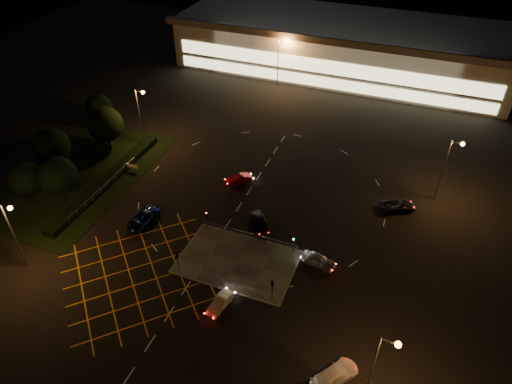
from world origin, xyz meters
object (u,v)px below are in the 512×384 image
(signal_nw, at_px, (207,217))
(signal_ne, at_px, (294,240))
(car_east_grey, at_px, (398,206))
(car_far_dkgrey, at_px, (260,223))
(car_right_silver, at_px, (318,260))
(car_left_blue, at_px, (143,218))
(car_queue_white, at_px, (220,303))
(car_circ_red, at_px, (239,179))
(car_approach_white, at_px, (335,375))
(signal_sw, at_px, (177,258))
(signal_se, at_px, (272,286))

(signal_nw, bearing_deg, signal_ne, 0.00)
(car_east_grey, bearing_deg, car_far_dkgrey, 93.87)
(car_right_silver, bearing_deg, car_left_blue, 103.04)
(signal_nw, distance_m, car_far_dkgrey, 7.17)
(car_queue_white, distance_m, car_far_dkgrey, 14.01)
(car_circ_red, xyz_separation_m, car_approach_white, (21.16, -26.37, 0.12))
(car_circ_red, bearing_deg, car_far_dkgrey, -3.36)
(signal_sw, bearing_deg, car_left_blue, -34.75)
(car_right_silver, bearing_deg, car_queue_white, 150.53)
(signal_nw, bearing_deg, signal_sw, -90.00)
(signal_se, relative_size, car_east_grey, 0.63)
(car_approach_white, bearing_deg, signal_ne, -24.53)
(signal_sw, xyz_separation_m, car_circ_red, (-0.20, 19.42, -1.73))
(signal_nw, bearing_deg, car_queue_white, -57.94)
(car_circ_red, height_order, car_east_grey, car_east_grey)
(signal_ne, distance_m, car_approach_white, 17.49)
(car_circ_red, bearing_deg, signal_se, -8.86)
(car_far_dkgrey, bearing_deg, car_right_silver, -59.23)
(car_approach_white, bearing_deg, car_far_dkgrey, -16.24)
(car_right_silver, relative_size, car_approach_white, 0.83)
(signal_nw, distance_m, car_queue_white, 13.09)
(signal_sw, relative_size, signal_ne, 1.00)
(signal_sw, height_order, car_far_dkgrey, signal_sw)
(car_far_dkgrey, relative_size, car_approach_white, 0.97)
(car_far_dkgrey, height_order, car_east_grey, car_far_dkgrey)
(car_east_grey, bearing_deg, signal_se, 124.33)
(signal_nw, distance_m, car_approach_white, 25.78)
(car_left_blue, bearing_deg, car_east_grey, 31.87)
(car_queue_white, bearing_deg, signal_nw, 132.89)
(signal_ne, bearing_deg, car_circ_red, 136.84)
(car_east_grey, bearing_deg, signal_ne, 112.25)
(car_queue_white, height_order, car_left_blue, car_left_blue)
(car_far_dkgrey, bearing_deg, car_approach_white, -87.88)
(car_queue_white, xyz_separation_m, car_far_dkgrey, (-0.58, 14.00, 0.11))
(signal_sw, bearing_deg, car_approach_white, 161.67)
(signal_ne, relative_size, car_queue_white, 0.82)
(signal_ne, xyz_separation_m, car_queue_white, (-5.11, -10.99, -1.73))
(car_right_silver, distance_m, car_approach_white, 15.22)
(signal_sw, height_order, car_east_grey, signal_sw)
(car_queue_white, relative_size, car_right_silver, 0.89)
(signal_se, bearing_deg, car_east_grey, -117.56)
(car_left_blue, xyz_separation_m, car_far_dkgrey, (15.23, 4.80, 0.02))
(signal_se, distance_m, signal_nw, 14.41)
(signal_sw, height_order, car_approach_white, signal_sw)
(signal_nw, height_order, car_queue_white, signal_nw)
(signal_ne, height_order, car_approach_white, signal_ne)
(car_queue_white, height_order, car_circ_red, car_circ_red)
(signal_sw, relative_size, signal_nw, 1.00)
(car_left_blue, xyz_separation_m, car_approach_white, (29.88, -13.14, 0.04))
(signal_sw, distance_m, car_circ_red, 19.50)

